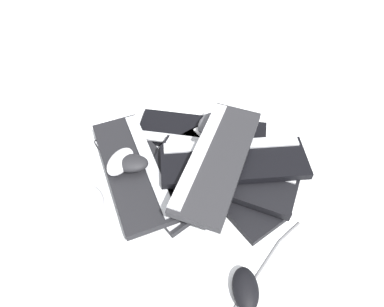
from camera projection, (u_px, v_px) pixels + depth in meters
ground_plane at (213, 181)px, 1.07m from camera, size 3.20×3.20×0.00m
keyboard_0 at (149, 173)px, 1.08m from camera, size 0.35×0.46×0.03m
keyboard_1 at (224, 177)px, 1.07m from camera, size 0.33×0.46×0.03m
keyboard_2 at (201, 133)px, 1.19m from camera, size 0.46×0.28×0.03m
keyboard_3 at (133, 169)px, 1.05m from camera, size 0.24×0.46×0.03m
keyboard_4 at (223, 173)px, 1.04m from camera, size 0.45×0.36×0.03m
keyboard_5 at (234, 161)px, 1.03m from camera, size 0.45×0.19×0.03m
keyboard_6 at (217, 159)px, 1.00m from camera, size 0.35×0.46×0.03m
mouse_0 at (130, 163)px, 1.02m from camera, size 0.12×0.09×0.04m
mouse_1 at (245, 289)px, 0.84m from camera, size 0.08×0.12×0.04m
mouse_2 at (92, 198)px, 1.01m from camera, size 0.11×0.13×0.04m
mouse_3 at (209, 123)px, 1.17m from camera, size 0.12×0.13×0.04m
mouse_4 at (120, 161)px, 1.02m from camera, size 0.11×0.13×0.04m
cable_0 at (240, 304)px, 0.83m from camera, size 0.39×0.42×0.01m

